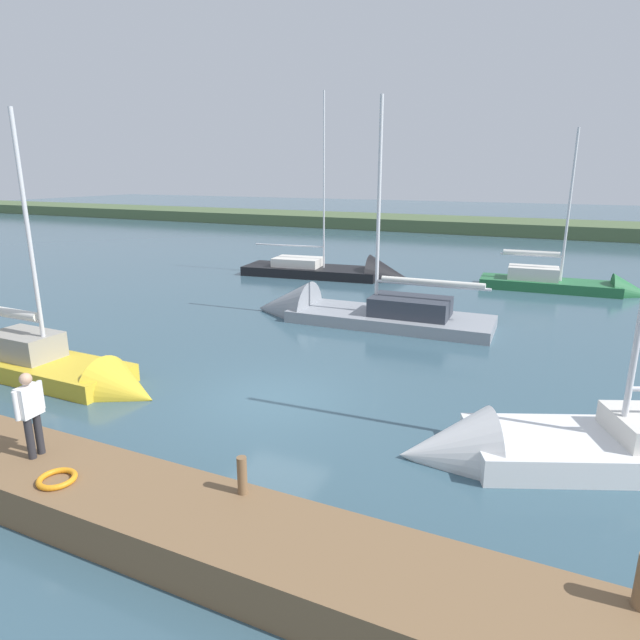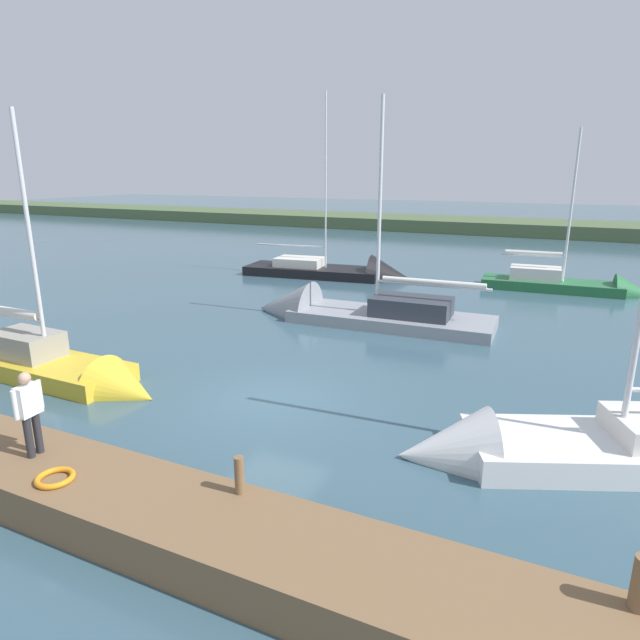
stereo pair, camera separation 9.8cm
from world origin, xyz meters
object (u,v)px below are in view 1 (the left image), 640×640
object	(u,v)px
sailboat_behind_pier	(572,454)
sailboat_near_dock	(573,289)
mooring_post_near	(242,475)
sailboat_far_left	(65,376)
sailboat_outer_mooring	(344,275)
sailboat_far_right	(339,314)
life_ring_buoy	(57,479)
person_on_dock	(30,409)

from	to	relation	value
sailboat_behind_pier	sailboat_near_dock	distance (m)	18.16
mooring_post_near	sailboat_behind_pier	xyz separation A→B (m)	(-4.99, -4.84, -0.92)
sailboat_far_left	sailboat_near_dock	size ratio (longest dim) A/B	0.95
sailboat_behind_pier	sailboat_outer_mooring	bearing A→B (deg)	-77.28
sailboat_far_right	sailboat_outer_mooring	size ratio (longest dim) A/B	0.88
sailboat_behind_pier	sailboat_near_dock	bearing A→B (deg)	-112.77
sailboat_far_right	sailboat_far_left	distance (m)	10.66
sailboat_outer_mooring	sailboat_near_dock	bearing A→B (deg)	0.21
sailboat_near_dock	sailboat_outer_mooring	bearing A→B (deg)	-176.30
life_ring_buoy	sailboat_behind_pier	distance (m)	10.01
sailboat_far_left	sailboat_near_dock	world-z (taller)	sailboat_near_dock
life_ring_buoy	sailboat_far_right	distance (m)	14.29
sailboat_outer_mooring	person_on_dock	world-z (taller)	sailboat_outer_mooring
life_ring_buoy	sailboat_behind_pier	size ratio (longest dim) A/B	0.07
sailboat_behind_pier	mooring_post_near	bearing A→B (deg)	21.07
sailboat_far_right	sailboat_near_dock	size ratio (longest dim) A/B	1.12
sailboat_behind_pier	sailboat_far_right	world-z (taller)	sailboat_far_right
mooring_post_near	sailboat_far_left	size ratio (longest dim) A/B	0.08
sailboat_far_right	sailboat_outer_mooring	distance (m)	8.94
sailboat_behind_pier	sailboat_outer_mooring	distance (m)	20.59
sailboat_far_right	sailboat_near_dock	distance (m)	13.11
sailboat_near_dock	sailboat_behind_pier	bearing A→B (deg)	-92.94
life_ring_buoy	sailboat_far_left	xyz separation A→B (m)	(5.31, -4.62, -0.65)
life_ring_buoy	sailboat_far_right	xyz separation A→B (m)	(0.75, -14.26, -0.59)
mooring_post_near	sailboat_behind_pier	distance (m)	7.01
mooring_post_near	person_on_dock	xyz separation A→B (m)	(4.16, 0.58, 0.61)
sailboat_behind_pier	sailboat_far_right	size ratio (longest dim) A/B	0.95
life_ring_buoy	person_on_dock	world-z (taller)	person_on_dock
life_ring_buoy	person_on_dock	size ratio (longest dim) A/B	0.40
mooring_post_near	sailboat_outer_mooring	xyz separation A→B (m)	(7.06, -21.54, -0.95)
sailboat_far_right	sailboat_behind_pier	bearing A→B (deg)	134.47
sailboat_far_left	life_ring_buoy	bearing A→B (deg)	-40.36
sailboat_behind_pier	person_on_dock	size ratio (longest dim) A/B	5.72
life_ring_buoy	sailboat_far_left	size ratio (longest dim) A/B	0.08
mooring_post_near	sailboat_outer_mooring	bearing A→B (deg)	-71.86
sailboat_far_right	sailboat_outer_mooring	world-z (taller)	sailboat_outer_mooring
sailboat_far_right	sailboat_far_left	size ratio (longest dim) A/B	1.18
sailboat_near_dock	sailboat_outer_mooring	world-z (taller)	sailboat_outer_mooring
sailboat_far_right	person_on_dock	bearing A→B (deg)	86.59
sailboat_far_right	sailboat_far_left	xyz separation A→B (m)	(4.56, 9.63, -0.06)
mooring_post_near	person_on_dock	distance (m)	4.25
sailboat_outer_mooring	person_on_dock	size ratio (longest dim) A/B	6.84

